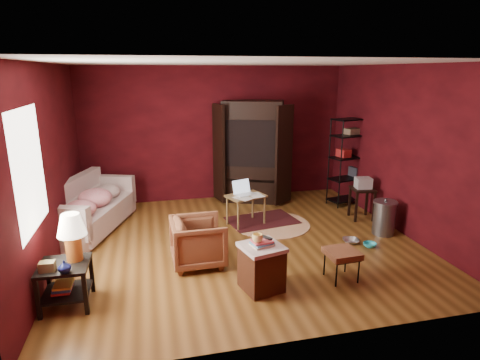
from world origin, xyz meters
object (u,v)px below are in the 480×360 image
at_px(wire_shelving, 351,157).
at_px(hamper, 262,266).
at_px(tv_armoire, 253,150).
at_px(laptop_desk, 246,198).
at_px(armchair, 198,239).
at_px(side_table, 68,251).
at_px(sofa, 88,208).

bearing_deg(wire_shelving, hamper, -147.95).
xyz_separation_m(hamper, tv_armoire, (0.82, 3.57, 0.79)).
xyz_separation_m(tv_armoire, wire_shelving, (1.91, -0.66, -0.12)).
bearing_deg(hamper, laptop_desk, 81.32).
relative_size(armchair, tv_armoire, 0.36).
distance_m(armchair, side_table, 1.74).
xyz_separation_m(side_table, laptop_desk, (2.61, 1.98, -0.17)).
xyz_separation_m(sofa, laptop_desk, (2.70, -0.31, 0.07)).
distance_m(laptop_desk, tv_armoire, 1.57).
bearing_deg(laptop_desk, tv_armoire, 50.48).
bearing_deg(hamper, wire_shelving, 46.76).
bearing_deg(sofa, wire_shelving, -65.68).
distance_m(armchair, laptop_desk, 1.69).
relative_size(armchair, hamper, 1.09).
bearing_deg(tv_armoire, side_table, -111.06).
bearing_deg(hamper, tv_armoire, 77.01).
distance_m(laptop_desk, wire_shelving, 2.55).
xyz_separation_m(side_table, hamper, (2.28, -0.22, -0.35)).
bearing_deg(laptop_desk, wire_shelving, -3.47).
bearing_deg(sofa, tv_armoire, -51.81).
bearing_deg(wire_shelving, side_table, -166.47).
bearing_deg(tv_armoire, laptop_desk, -87.90).
relative_size(armchair, laptop_desk, 0.93).
xyz_separation_m(hamper, wire_shelving, (2.74, 2.91, 0.67)).
bearing_deg(sofa, side_table, -157.91).
distance_m(hamper, wire_shelving, 4.05).
relative_size(side_table, tv_armoire, 0.52).
xyz_separation_m(side_table, tv_armoire, (3.10, 3.35, 0.44)).
bearing_deg(laptop_desk, hamper, -118.60).
distance_m(side_table, wire_shelving, 5.70).
relative_size(armchair, side_table, 0.68).
xyz_separation_m(sofa, wire_shelving, (5.10, 0.40, 0.56)).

